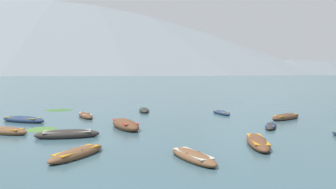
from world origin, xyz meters
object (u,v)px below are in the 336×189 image
at_px(rowboat_0, 6,131).
at_px(rowboat_2, 67,134).
at_px(rowboat_3, 193,156).
at_px(rowboat_7, 125,125).
at_px(rowboat_6, 23,120).
at_px(rowboat_11, 221,113).
at_px(rowboat_5, 77,153).
at_px(rowboat_8, 286,117).
at_px(rowboat_9, 258,142).
at_px(rowboat_4, 86,116).
at_px(rowboat_10, 144,110).
at_px(rowboat_12, 271,126).

height_order(rowboat_0, rowboat_2, rowboat_2).
bearing_deg(rowboat_3, rowboat_7, 118.72).
height_order(rowboat_6, rowboat_11, rowboat_6).
distance_m(rowboat_7, rowboat_11, 12.05).
bearing_deg(rowboat_0, rowboat_7, 19.83).
relative_size(rowboat_0, rowboat_7, 0.76).
bearing_deg(rowboat_6, rowboat_5, -53.49).
relative_size(rowboat_8, rowboat_9, 0.82).
height_order(rowboat_4, rowboat_10, rowboat_4).
xyz_separation_m(rowboat_9, rowboat_10, (-8.43, 16.03, -0.03)).
distance_m(rowboat_0, rowboat_9, 16.29).
xyz_separation_m(rowboat_5, rowboat_8, (14.16, 13.98, 0.03)).
bearing_deg(rowboat_6, rowboat_3, -39.59).
relative_size(rowboat_0, rowboat_3, 0.98).
distance_m(rowboat_2, rowboat_5, 5.23).
relative_size(rowboat_4, rowboat_6, 0.81).
bearing_deg(rowboat_8, rowboat_9, -113.81).
relative_size(rowboat_3, rowboat_5, 0.95).
distance_m(rowboat_2, rowboat_6, 8.91).
relative_size(rowboat_2, rowboat_7, 0.90).
bearing_deg(rowboat_5, rowboat_2, 114.89).
height_order(rowboat_7, rowboat_10, rowboat_7).
relative_size(rowboat_3, rowboat_11, 1.03).
relative_size(rowboat_2, rowboat_10, 1.16).
bearing_deg(rowboat_10, rowboat_3, -76.28).
xyz_separation_m(rowboat_2, rowboat_4, (-1.73, 9.47, -0.02)).
height_order(rowboat_3, rowboat_11, rowboat_3).
bearing_deg(rowboat_4, rowboat_5, -74.53).
relative_size(rowboat_4, rowboat_12, 1.17).
height_order(rowboat_7, rowboat_8, rowboat_7).
bearing_deg(rowboat_8, rowboat_3, -120.93).
distance_m(rowboat_4, rowboat_7, 7.47).
distance_m(rowboat_4, rowboat_6, 5.30).
xyz_separation_m(rowboat_9, rowboat_12, (2.31, 6.19, -0.05)).
bearing_deg(rowboat_9, rowboat_4, 139.82).
bearing_deg(rowboat_3, rowboat_10, 103.72).
xyz_separation_m(rowboat_0, rowboat_9, (16.06, -2.72, -0.00)).
height_order(rowboat_3, rowboat_6, rowboat_6).
height_order(rowboat_5, rowboat_9, rowboat_9).
bearing_deg(rowboat_10, rowboat_9, -62.25).
bearing_deg(rowboat_9, rowboat_8, 66.19).
distance_m(rowboat_2, rowboat_12, 14.54).
bearing_deg(rowboat_6, rowboat_0, -73.97).
xyz_separation_m(rowboat_2, rowboat_12, (13.84, 4.46, -0.06)).
bearing_deg(rowboat_11, rowboat_12, -71.43).
bearing_deg(rowboat_3, rowboat_4, 123.36).
height_order(rowboat_8, rowboat_10, rowboat_8).
distance_m(rowboat_0, rowboat_4, 8.93).
distance_m(rowboat_6, rowboat_9, 19.46).
relative_size(rowboat_2, rowboat_4, 1.14).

